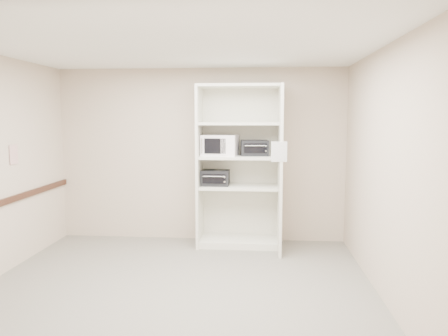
# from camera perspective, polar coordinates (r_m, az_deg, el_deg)

# --- Properties ---
(floor) EXTENTS (4.50, 4.00, 0.01)m
(floor) POSITION_cam_1_polar(r_m,az_deg,el_deg) (5.26, -6.00, -15.06)
(floor) COLOR #605E53
(floor) RESTS_ON ground
(ceiling) EXTENTS (4.50, 4.00, 0.01)m
(ceiling) POSITION_cam_1_polar(r_m,az_deg,el_deg) (4.95, -6.40, 15.40)
(ceiling) COLOR white
(wall_back) EXTENTS (4.50, 0.02, 2.70)m
(wall_back) POSITION_cam_1_polar(r_m,az_deg,el_deg) (6.89, -3.04, 1.70)
(wall_back) COLOR #C1AD99
(wall_back) RESTS_ON ground
(wall_front) EXTENTS (4.50, 0.02, 2.70)m
(wall_front) POSITION_cam_1_polar(r_m,az_deg,el_deg) (3.01, -13.45, -4.90)
(wall_front) COLOR #C1AD99
(wall_front) RESTS_ON ground
(wall_right) EXTENTS (0.02, 4.00, 2.70)m
(wall_right) POSITION_cam_1_polar(r_m,az_deg,el_deg) (5.01, 19.95, -0.55)
(wall_right) COLOR #C1AD99
(wall_right) RESTS_ON ground
(shelving_unit) EXTENTS (1.24, 0.92, 2.42)m
(shelving_unit) POSITION_cam_1_polar(r_m,az_deg,el_deg) (6.56, 2.39, -0.47)
(shelving_unit) COLOR silver
(shelving_unit) RESTS_ON floor
(microwave) EXTENTS (0.56, 0.45, 0.31)m
(microwave) POSITION_cam_1_polar(r_m,az_deg,el_deg) (6.56, -0.52, 2.99)
(microwave) COLOR white
(microwave) RESTS_ON shelving_unit
(toaster_oven_upper) EXTENTS (0.43, 0.34, 0.23)m
(toaster_oven_upper) POSITION_cam_1_polar(r_m,az_deg,el_deg) (6.57, 4.01, 2.64)
(toaster_oven_upper) COLOR black
(toaster_oven_upper) RESTS_ON shelving_unit
(toaster_oven_lower) EXTENTS (0.42, 0.32, 0.23)m
(toaster_oven_lower) POSITION_cam_1_polar(r_m,az_deg,el_deg) (6.59, -1.15, -1.27)
(toaster_oven_lower) COLOR black
(toaster_oven_lower) RESTS_ON shelving_unit
(paper_sign) EXTENTS (0.21, 0.03, 0.27)m
(paper_sign) POSITION_cam_1_polar(r_m,az_deg,el_deg) (5.90, 7.21, 2.12)
(paper_sign) COLOR white
(paper_sign) RESTS_ON shelving_unit
(wall_poster) EXTENTS (0.01, 0.18, 0.25)m
(wall_poster) POSITION_cam_1_polar(r_m,az_deg,el_deg) (6.25, -25.77, 1.61)
(wall_poster) COLOR silver
(wall_poster) RESTS_ON wall_left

